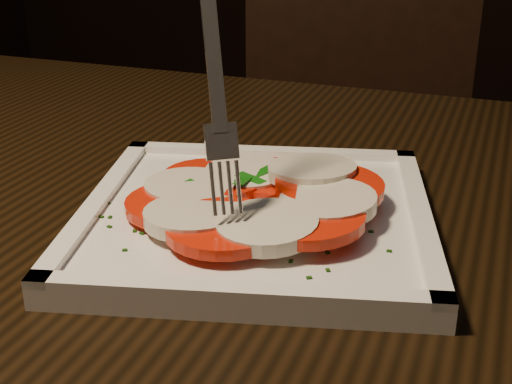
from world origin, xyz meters
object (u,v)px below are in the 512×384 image
Objects in this scene: fork at (211,61)px; plate at (256,219)px; table at (273,318)px; chair at (349,159)px.

plate is at bearing 7.70° from fork.
plate reaches higher than table.
table is 1.30× the size of chair.
plate is at bearing -91.00° from chair.
fork is (0.08, -0.76, 0.35)m from chair.
table is 0.11m from plate.
fork is (-0.03, -0.05, 0.23)m from table.
table is at bearing 84.03° from plate.
fork is at bearing -116.62° from table.
chair is 3.61× the size of plate.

